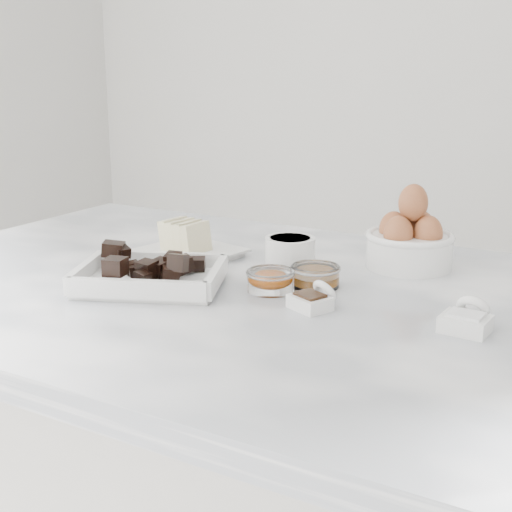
% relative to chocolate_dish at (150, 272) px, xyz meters
% --- Properties ---
extents(marble_slab, '(1.20, 0.80, 0.04)m').
position_rel_chocolate_dish_xyz_m(marble_slab, '(0.10, 0.08, -0.04)').
color(marble_slab, white).
rests_on(marble_slab, cabinet).
extents(chocolate_dish, '(0.26, 0.24, 0.06)m').
position_rel_chocolate_dish_xyz_m(chocolate_dish, '(0.00, 0.00, 0.00)').
color(chocolate_dish, white).
rests_on(chocolate_dish, marble_slab).
extents(butter_plate, '(0.19, 0.19, 0.06)m').
position_rel_chocolate_dish_xyz_m(butter_plate, '(-0.05, 0.16, -0.00)').
color(butter_plate, white).
rests_on(butter_plate, marble_slab).
extents(sugar_ramekin, '(0.08, 0.08, 0.05)m').
position_rel_chocolate_dish_xyz_m(sugar_ramekin, '(0.13, 0.20, 0.00)').
color(sugar_ramekin, white).
rests_on(sugar_ramekin, marble_slab).
extents(egg_bowl, '(0.15, 0.15, 0.14)m').
position_rel_chocolate_dish_xyz_m(egg_bowl, '(0.31, 0.30, 0.02)').
color(egg_bowl, white).
rests_on(egg_bowl, marble_slab).
extents(honey_bowl, '(0.08, 0.08, 0.03)m').
position_rel_chocolate_dish_xyz_m(honey_bowl, '(0.22, 0.13, -0.01)').
color(honey_bowl, white).
rests_on(honey_bowl, marble_slab).
extents(zest_bowl, '(0.07, 0.07, 0.03)m').
position_rel_chocolate_dish_xyz_m(zest_bowl, '(0.17, 0.07, -0.01)').
color(zest_bowl, white).
rests_on(zest_bowl, marble_slab).
extents(vanilla_spoon, '(0.07, 0.08, 0.04)m').
position_rel_chocolate_dish_xyz_m(vanilla_spoon, '(0.26, 0.03, -0.01)').
color(vanilla_spoon, white).
rests_on(vanilla_spoon, marble_slab).
extents(salt_spoon, '(0.06, 0.07, 0.04)m').
position_rel_chocolate_dish_xyz_m(salt_spoon, '(0.46, 0.06, -0.01)').
color(salt_spoon, white).
rests_on(salt_spoon, marble_slab).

